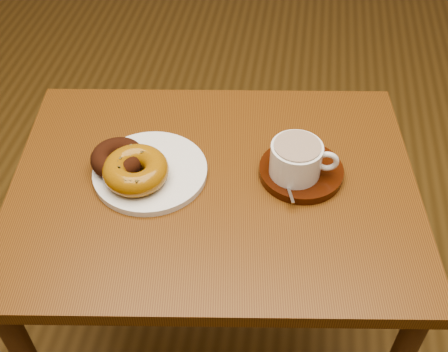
# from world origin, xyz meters

# --- Properties ---
(cafe_table) EXTENTS (0.86, 0.69, 0.74)m
(cafe_table) POSITION_xyz_m (-0.19, 0.24, 0.62)
(cafe_table) COLOR brown
(cafe_table) RESTS_ON ground
(donut_plate) EXTENTS (0.25, 0.25, 0.01)m
(donut_plate) POSITION_xyz_m (-0.32, 0.24, 0.75)
(donut_plate) COLOR silver
(donut_plate) RESTS_ON cafe_table
(donut_cinnamon) EXTENTS (0.12, 0.12, 0.04)m
(donut_cinnamon) POSITION_xyz_m (-0.38, 0.24, 0.78)
(donut_cinnamon) COLOR black
(donut_cinnamon) RESTS_ON donut_plate
(donut_caramel) EXTENTS (0.17, 0.17, 0.05)m
(donut_caramel) POSITION_xyz_m (-0.33, 0.21, 0.78)
(donut_caramel) COLOR #956010
(donut_caramel) RESTS_ON donut_plate
(saucer) EXTENTS (0.18, 0.18, 0.02)m
(saucer) POSITION_xyz_m (-0.02, 0.28, 0.75)
(saucer) COLOR #341307
(saucer) RESTS_ON cafe_table
(coffee_cup) EXTENTS (0.13, 0.10, 0.07)m
(coffee_cup) POSITION_xyz_m (-0.03, 0.27, 0.79)
(coffee_cup) COLOR silver
(coffee_cup) RESTS_ON saucer
(teaspoon) EXTENTS (0.04, 0.10, 0.01)m
(teaspoon) POSITION_xyz_m (-0.05, 0.26, 0.76)
(teaspoon) COLOR silver
(teaspoon) RESTS_ON saucer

